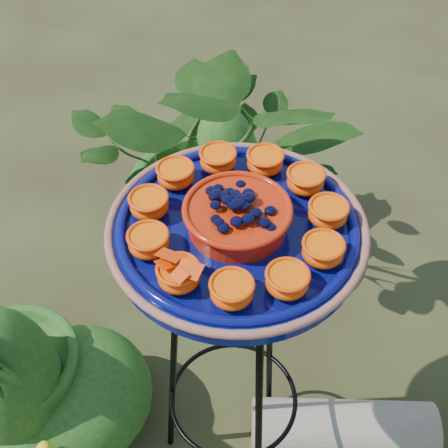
{
  "coord_description": "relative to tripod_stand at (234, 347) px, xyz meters",
  "views": [
    {
      "loc": [
        0.43,
        -0.68,
        1.86
      ],
      "look_at": [
        -0.09,
        -0.07,
        1.02
      ],
      "focal_mm": 50.0,
      "sensor_mm": 36.0,
      "label": 1
    }
  ],
  "objects": [
    {
      "name": "tripod_stand",
      "position": [
        0.0,
        0.0,
        0.0
      ],
      "size": [
        0.36,
        0.38,
        0.95
      ],
      "rotation": [
        0.0,
        0.0,
        0.04
      ],
      "color": "black",
      "rests_on": "ground"
    },
    {
      "name": "driftwood_log",
      "position": [
        0.23,
        0.23,
        -0.49
      ],
      "size": [
        0.53,
        0.48,
        0.18
      ],
      "primitive_type": "cylinder",
      "rotation": [
        0.0,
        1.57,
        0.68
      ],
      "color": "tan",
      "rests_on": "ground"
    },
    {
      "name": "shrub_back_left",
      "position": [
        -0.53,
        0.58,
        -0.1
      ],
      "size": [
        1.13,
        1.08,
        0.97
      ],
      "primitive_type": "imported",
      "rotation": [
        0.0,
        0.0,
        0.49
      ],
      "color": "#194A13",
      "rests_on": "ground"
    },
    {
      "name": "feeder_dish",
      "position": [
        0.0,
        -0.0,
        0.42
      ],
      "size": [
        0.51,
        0.51,
        0.11
      ],
      "rotation": [
        0.0,
        0.0,
        0.04
      ],
      "color": "#070B52",
      "rests_on": "tripod_stand"
    },
    {
      "name": "shrub_front_left",
      "position": [
        -0.49,
        -0.36,
        -0.15
      ],
      "size": [
        0.61,
        0.59,
        0.86
      ],
      "primitive_type": "imported",
      "rotation": [
        0.0,
        0.0,
        5.6
      ],
      "color": "#194A13",
      "rests_on": "ground"
    }
  ]
}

